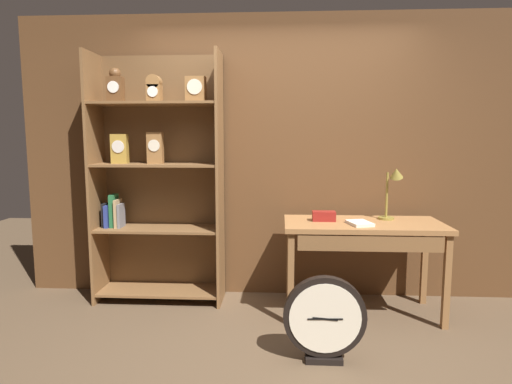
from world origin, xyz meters
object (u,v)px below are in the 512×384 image
workbench (364,234)px  toolbox_small (324,216)px  desk_lamp (393,187)px  bookshelf (156,177)px  open_repair_manual (360,223)px  round_clock_large (325,319)px

workbench → toolbox_small: 0.36m
workbench → desk_lamp: size_ratio=2.81×
bookshelf → toolbox_small: bookshelf is taller
bookshelf → open_repair_manual: bookshelf is taller
bookshelf → workbench: bookshelf is taller
workbench → open_repair_manual: open_repair_manual is taller
bookshelf → workbench: bearing=-8.8°
open_repair_manual → desk_lamp: bearing=19.6°
bookshelf → desk_lamp: (2.07, -0.15, -0.06)m
toolbox_small → open_repair_manual: size_ratio=0.87×
bookshelf → round_clock_large: size_ratio=3.78×
bookshelf → toolbox_small: bearing=-8.5°
desk_lamp → open_repair_manual: bearing=-144.9°
bookshelf → workbench: 1.88m
toolbox_small → round_clock_large: (-0.07, -0.86, -0.53)m
round_clock_large → toolbox_small: bearing=85.5°
workbench → round_clock_large: (-0.39, -0.80, -0.40)m
toolbox_small → workbench: bearing=-10.1°
toolbox_small → round_clock_large: toolbox_small is taller
open_repair_manual → round_clock_large: 0.94m
bookshelf → toolbox_small: 1.53m
open_repair_manual → round_clock_large: (-0.34, -0.72, -0.50)m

